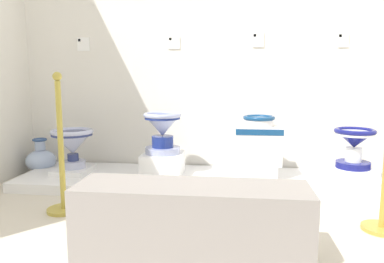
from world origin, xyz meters
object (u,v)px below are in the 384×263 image
(plinth_block_central_ornate, at_px, (352,174))
(info_placard_third, at_px, (258,40))
(antique_toilet_central_ornate, at_px, (354,142))
(plinth_block_leftmost, at_px, (74,170))
(plinth_block_tall_cobalt, at_px, (258,170))
(museum_bench, at_px, (192,221))
(plinth_block_squat_floral, at_px, (163,164))
(decorative_vase_spare, at_px, (41,160))
(antique_toilet_squat_floral, at_px, (162,129))
(info_placard_second, at_px, (174,43))
(stanchion_post_near_left, at_px, (62,169))
(info_placard_first, at_px, (83,44))
(info_placard_fourth, at_px, (343,40))
(antique_toilet_leftmost, at_px, (72,142))
(antique_toilet_tall_cobalt, at_px, (258,140))

(plinth_block_central_ornate, xyz_separation_m, info_placard_third, (-0.80, 0.41, 1.17))
(antique_toilet_central_ornate, bearing_deg, plinth_block_leftmost, -179.64)
(plinth_block_tall_cobalt, distance_m, museum_bench, 1.44)
(plinth_block_squat_floral, height_order, decorative_vase_spare, decorative_vase_spare)
(antique_toilet_squat_floral, bearing_deg, info_placard_second, 84.84)
(plinth_block_leftmost, relative_size, museum_bench, 0.31)
(plinth_block_tall_cobalt, height_order, antique_toilet_central_ornate, antique_toilet_central_ornate)
(stanchion_post_near_left, height_order, museum_bench, stanchion_post_near_left)
(info_placard_first, distance_m, stanchion_post_near_left, 1.56)
(plinth_block_tall_cobalt, bearing_deg, info_placard_third, 90.47)
(info_placard_third, bearing_deg, stanchion_post_near_left, -140.32)
(info_placard_fourth, xyz_separation_m, decorative_vase_spare, (-2.89, -0.22, -1.15))
(plinth_block_leftmost, bearing_deg, plinth_block_tall_cobalt, 1.91)
(info_placard_third, bearing_deg, antique_toilet_leftmost, -165.80)
(antique_toilet_leftmost, height_order, antique_toilet_tall_cobalt, antique_toilet_tall_cobalt)
(plinth_block_central_ornate, xyz_separation_m, info_placard_first, (-2.52, 0.41, 1.15))
(plinth_block_squat_floral, xyz_separation_m, plinth_block_central_ornate, (1.64, 0.01, -0.04))
(antique_toilet_squat_floral, bearing_deg, antique_toilet_central_ornate, 0.33)
(plinth_block_central_ornate, bearing_deg, info_placard_first, 170.73)
(antique_toilet_tall_cobalt, distance_m, info_placard_first, 1.97)
(antique_toilet_squat_floral, bearing_deg, plinth_block_tall_cobalt, 3.39)
(antique_toilet_squat_floral, height_order, antique_toilet_central_ornate, antique_toilet_squat_floral)
(antique_toilet_leftmost, height_order, plinth_block_central_ornate, antique_toilet_leftmost)
(info_placard_first, xyz_separation_m, museum_bench, (1.30, -1.75, -1.09))
(info_placard_first, bearing_deg, plinth_block_central_ornate, -9.27)
(plinth_block_tall_cobalt, bearing_deg, antique_toilet_leftmost, -178.09)
(antique_toilet_leftmost, xyz_separation_m, info_placard_fourth, (2.46, 0.43, 0.93))
(plinth_block_tall_cobalt, height_order, stanchion_post_near_left, stanchion_post_near_left)
(info_placard_first, distance_m, info_placard_third, 1.72)
(antique_toilet_squat_floral, distance_m, antique_toilet_tall_cobalt, 0.85)
(info_placard_fourth, xyz_separation_m, stanchion_post_near_left, (-2.19, -1.18, -0.99))
(antique_toilet_squat_floral, bearing_deg, info_placard_third, 26.50)
(plinth_block_tall_cobalt, bearing_deg, antique_toilet_tall_cobalt, 0.00)
(antique_toilet_leftmost, relative_size, antique_toilet_central_ornate, 1.15)
(plinth_block_tall_cobalt, bearing_deg, info_placard_first, 167.88)
(plinth_block_central_ornate, xyz_separation_m, stanchion_post_near_left, (-2.22, -0.77, 0.17))
(info_placard_fourth, bearing_deg, plinth_block_leftmost, -170.16)
(antique_toilet_squat_floral, bearing_deg, antique_toilet_leftmost, -179.58)
(plinth_block_tall_cobalt, xyz_separation_m, info_placard_third, (-0.00, 0.37, 1.17))
(museum_bench, bearing_deg, plinth_block_tall_cobalt, 72.88)
(antique_toilet_tall_cobalt, bearing_deg, antique_toilet_central_ornate, -2.94)
(antique_toilet_leftmost, relative_size, plinth_block_squat_floral, 1.05)
(plinth_block_leftmost, distance_m, plinth_block_central_ornate, 2.49)
(plinth_block_squat_floral, relative_size, decorative_vase_spare, 1.01)
(info_placard_third, bearing_deg, plinth_block_squat_floral, -153.50)
(plinth_block_squat_floral, distance_m, info_placard_second, 1.19)
(plinth_block_tall_cobalt, relative_size, decorative_vase_spare, 0.97)
(antique_toilet_leftmost, distance_m, plinth_block_tall_cobalt, 1.71)
(antique_toilet_tall_cobalt, relative_size, info_placard_fourth, 3.27)
(antique_toilet_squat_floral, distance_m, plinth_block_central_ornate, 1.68)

